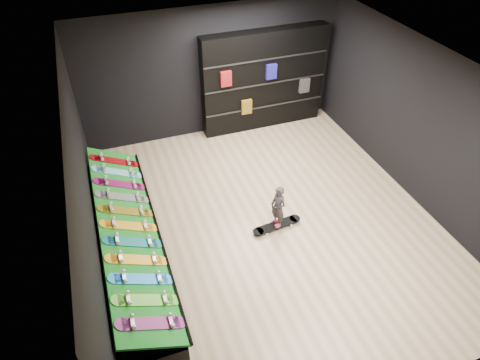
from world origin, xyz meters
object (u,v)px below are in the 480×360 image
object	(u,v)px
back_shelving	(263,80)
child	(278,214)
display_rack	(130,247)
floor_skateboard	(277,226)

from	to	relation	value
back_shelving	child	xyz separation A→B (m)	(-1.13, -3.52, -0.84)
display_rack	back_shelving	xyz separation A→B (m)	(3.76, 3.32, 0.94)
back_shelving	floor_skateboard	world-z (taller)	back_shelving
back_shelving	floor_skateboard	bearing A→B (deg)	-107.82
floor_skateboard	child	xyz separation A→B (m)	(0.00, 0.00, 0.30)
child	back_shelving	bearing A→B (deg)	143.13
back_shelving	child	size ratio (longest dim) A/B	5.72
floor_skateboard	child	size ratio (longest dim) A/B	1.88
display_rack	floor_skateboard	bearing A→B (deg)	-4.34
display_rack	back_shelving	size ratio (longest dim) A/B	1.51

